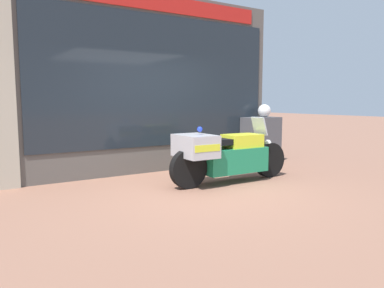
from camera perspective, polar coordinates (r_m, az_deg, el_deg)
name	(u,v)px	position (r m, az deg, el deg)	size (l,w,h in m)	color
ground_plane	(196,190)	(6.28, 0.59, -7.05)	(60.00, 60.00, 0.00)	#8E604C
shop_building	(127,83)	(7.71, -9.89, 9.15)	(6.27, 0.55, 3.66)	#56514C
window_display	(155,149)	(8.06, -5.67, -0.81)	(5.11, 0.30, 1.83)	slate
paramedic_motorcycle	(224,154)	(6.72, 4.88, -1.50)	(2.51, 0.77, 1.18)	black
utility_cabinet	(261,140)	(9.14, 10.45, 0.62)	(0.93, 0.46, 1.09)	#4C4C51
white_helmet	(264,111)	(9.11, 10.97, 5.00)	(0.31, 0.31, 0.31)	white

